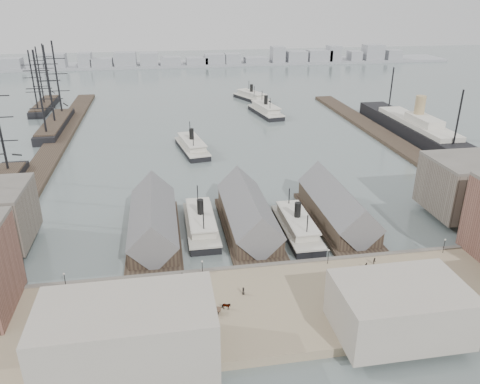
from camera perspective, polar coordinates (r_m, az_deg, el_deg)
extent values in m
plane|color=#53605F|center=(118.01, 2.47, -8.40)|extent=(900.00, 900.00, 0.00)
cube|color=#857559|center=(101.40, 4.88, -13.76)|extent=(180.00, 30.00, 2.00)
cube|color=#59544C|center=(113.10, 3.03, -9.26)|extent=(180.00, 1.20, 2.30)
cube|color=#2D231C|center=(212.35, -21.85, 4.88)|extent=(10.00, 220.00, 1.60)
cube|color=#2D231C|center=(221.45, 17.68, 6.18)|extent=(10.00, 180.00, 1.60)
cube|color=#2D231C|center=(129.57, -10.40, -5.38)|extent=(14.00, 42.00, 1.20)
cube|color=#2D231C|center=(129.02, -10.50, -3.96)|extent=(12.00, 36.00, 5.00)
cube|color=#59595B|center=(127.87, -10.58, -2.93)|extent=(12.60, 37.00, 12.60)
cube|color=#2D231C|center=(131.31, 1.03, -4.55)|extent=(14.00, 42.00, 1.20)
cube|color=#2D231C|center=(130.77, 0.96, -3.15)|extent=(12.00, 36.00, 5.00)
cube|color=#59595B|center=(129.63, 0.96, -2.12)|extent=(12.60, 37.00, 12.60)
cube|color=#2D231C|center=(138.02, 11.72, -3.62)|extent=(14.00, 42.00, 1.20)
cube|color=#2D231C|center=(137.50, 11.68, -2.28)|extent=(12.00, 36.00, 5.00)
cube|color=#59595B|center=(136.42, 11.77, -1.29)|extent=(12.60, 37.00, 12.60)
cube|color=#60564C|center=(153.56, 26.93, 0.70)|extent=(28.00, 20.00, 15.00)
cube|color=gray|center=(95.54, 18.89, -13.30)|extent=(24.00, 16.00, 10.00)
cube|color=gray|center=(85.70, -13.51, -16.53)|extent=(30.00, 16.00, 12.00)
cylinder|color=black|center=(110.52, -20.54, -10.14)|extent=(0.16, 0.16, 3.60)
sphere|color=beige|center=(109.53, -20.68, -9.31)|extent=(0.44, 0.44, 0.44)
cylinder|color=black|center=(108.25, -4.61, -9.29)|extent=(0.16, 0.16, 3.60)
sphere|color=beige|center=(107.24, -4.65, -8.43)|extent=(0.44, 0.44, 0.44)
cylinder|color=black|center=(114.12, 10.70, -7.80)|extent=(0.16, 0.16, 3.60)
sphere|color=beige|center=(113.16, 10.77, -6.97)|extent=(0.44, 0.44, 0.44)
cylinder|color=black|center=(126.99, 23.60, -6.10)|extent=(0.16, 0.16, 3.60)
sphere|color=beige|center=(126.13, 23.74, -5.34)|extent=(0.44, 0.44, 0.44)
cube|color=gray|center=(442.76, -6.98, 15.26)|extent=(500.00, 40.00, 2.00)
cube|color=gray|center=(449.06, -26.31, 13.76)|extent=(20.65, 14.00, 10.28)
cube|color=gray|center=(443.81, -23.54, 13.93)|extent=(14.71, 14.00, 7.23)
cube|color=gray|center=(440.11, -21.58, 14.56)|extent=(17.63, 14.00, 13.23)
cube|color=gray|center=(435.94, -18.34, 14.94)|extent=(10.74, 14.00, 13.58)
cube|color=gray|center=(434.55, -16.47, 14.81)|extent=(18.06, 14.00, 8.64)
cube|color=gray|center=(432.49, -13.79, 15.35)|extent=(18.55, 14.00, 13.29)
cube|color=gray|center=(431.69, -11.02, 15.51)|extent=(15.33, 14.00, 12.47)
cube|color=gray|center=(431.99, -8.47, 15.43)|extent=(17.56, 14.00, 8.72)
cube|color=gray|center=(433.25, -5.28, 15.53)|extent=(18.76, 14.00, 7.63)
cube|color=gray|center=(434.60, -3.12, 15.80)|extent=(17.61, 14.00, 10.35)
cube|color=gray|center=(436.74, -0.93, 15.86)|extent=(13.38, 14.00, 10.30)
cube|color=gray|center=(440.74, 1.95, 15.69)|extent=(20.73, 14.00, 6.75)
cube|color=gray|center=(444.60, 4.60, 16.27)|extent=(11.51, 14.00, 15.57)
cube|color=gray|center=(449.49, 6.88, 15.98)|extent=(18.17, 14.00, 11.26)
cube|color=gray|center=(455.99, 9.61, 15.97)|extent=(21.81, 14.00, 11.83)
cube|color=gray|center=(460.41, 11.33, 16.15)|extent=(11.12, 14.00, 15.50)
cube|color=gray|center=(468.33, 13.76, 15.74)|extent=(10.90, 14.00, 10.29)
cube|color=gray|center=(475.37, 15.89, 15.96)|extent=(17.95, 14.00, 15.72)
cube|color=gray|center=(484.41, 18.09, 15.53)|extent=(14.21, 14.00, 10.51)
cube|color=black|center=(132.05, -4.76, -4.32)|extent=(8.01, 28.02, 1.80)
cube|color=beige|center=(131.45, -4.78, -3.82)|extent=(8.41, 28.02, 0.50)
cube|color=beige|center=(130.82, -4.80, -3.27)|extent=(6.50, 20.01, 2.20)
cube|color=beige|center=(130.20, -4.82, -2.72)|extent=(7.01, 22.02, 0.40)
cylinder|color=black|center=(129.25, -4.85, -1.85)|extent=(1.80, 1.80, 4.50)
cylinder|color=black|center=(137.52, -5.19, -0.35)|extent=(0.30, 0.30, 6.00)
cylinder|color=black|center=(121.27, -4.46, -3.72)|extent=(0.30, 0.30, 6.00)
cube|color=black|center=(131.12, 6.91, -4.64)|extent=(7.85, 27.46, 1.77)
cube|color=beige|center=(130.53, 6.94, -4.15)|extent=(8.24, 27.46, 0.49)
cube|color=beige|center=(129.90, 6.96, -3.61)|extent=(6.37, 19.62, 2.16)
cube|color=beige|center=(129.29, 6.99, -3.07)|extent=(6.87, 21.58, 0.39)
cylinder|color=black|center=(128.35, 7.04, -2.21)|extent=(1.77, 1.77, 4.41)
cylinder|color=black|center=(136.11, 6.01, -0.70)|extent=(0.29, 0.29, 5.88)
cylinder|color=black|center=(120.91, 8.20, -4.06)|extent=(0.29, 0.29, 5.88)
cube|color=black|center=(197.44, -5.85, 5.20)|extent=(13.07, 30.25, 1.88)
cube|color=beige|center=(197.03, -5.87, 5.57)|extent=(13.48, 30.32, 0.52)
cube|color=beige|center=(196.59, -5.89, 5.98)|extent=(10.15, 21.74, 2.30)
cube|color=beige|center=(196.16, -5.90, 6.39)|extent=(11.01, 23.89, 0.42)
cylinder|color=black|center=(195.51, -5.93, 7.03)|extent=(1.88, 1.88, 4.70)
cylinder|color=black|center=(204.60, -6.12, 7.70)|extent=(0.31, 0.31, 6.27)
cylinder|color=black|center=(186.57, -5.72, 6.17)|extent=(0.31, 0.31, 6.27)
cube|color=black|center=(257.35, 3.14, 9.59)|extent=(14.04, 32.36, 2.01)
cube|color=beige|center=(257.01, 3.15, 9.91)|extent=(14.48, 32.43, 0.56)
cube|color=beige|center=(256.65, 3.16, 10.25)|extent=(10.89, 23.26, 2.46)
cube|color=beige|center=(256.30, 3.17, 10.59)|extent=(11.82, 25.56, 0.45)
cylinder|color=black|center=(255.77, 3.18, 11.13)|extent=(2.01, 2.01, 5.03)
cylinder|color=black|center=(265.43, 2.69, 11.54)|extent=(0.34, 0.34, 6.71)
cylinder|color=black|center=(246.25, 3.69, 10.58)|extent=(0.34, 0.34, 6.71)
cube|color=black|center=(292.60, 1.40, 11.29)|extent=(18.92, 29.87, 1.86)
cube|color=beige|center=(292.33, 1.40, 11.54)|extent=(19.30, 30.03, 0.52)
cube|color=beige|center=(292.03, 1.40, 11.82)|extent=(14.26, 21.65, 2.27)
cube|color=beige|center=(291.75, 1.41, 12.10)|extent=(15.55, 23.76, 0.41)
cylinder|color=black|center=(291.31, 1.41, 12.54)|extent=(1.86, 1.86, 4.65)
cylinder|color=black|center=(300.33, 1.06, 12.83)|extent=(0.31, 0.31, 6.20)
cylinder|color=black|center=(282.40, 1.78, 12.15)|extent=(0.31, 0.31, 6.20)
cube|color=black|center=(245.17, -21.56, 7.52)|extent=(9.62, 55.59, 3.85)
cube|color=#2D231C|center=(244.63, -21.63, 8.03)|extent=(9.09, 50.03, 0.64)
cylinder|color=black|center=(222.47, -23.20, 10.98)|extent=(0.86, 0.86, 36.35)
cylinder|color=black|center=(241.13, -22.25, 11.96)|extent=(0.86, 0.86, 36.35)
cylinder|color=black|center=(259.92, -21.42, 12.80)|extent=(0.86, 0.86, 36.35)
cube|color=black|center=(291.44, -22.68, 9.62)|extent=(8.33, 46.31, 3.33)
cube|color=#2D231C|center=(291.04, -22.74, 9.99)|extent=(7.87, 41.67, 0.56)
cylinder|color=black|center=(272.86, -23.92, 12.24)|extent=(0.74, 0.74, 31.49)
cylinder|color=black|center=(288.42, -23.21, 12.85)|extent=(0.74, 0.74, 31.49)
cylinder|color=black|center=(304.05, -22.57, 13.41)|extent=(0.74, 0.74, 31.49)
cube|color=black|center=(229.23, 20.67, 6.93)|extent=(13.22, 96.62, 6.10)
cube|color=beige|center=(228.22, 20.81, 7.91)|extent=(11.19, 55.94, 2.03)
cube|color=beige|center=(223.39, 21.53, 8.17)|extent=(8.14, 20.34, 3.05)
cylinder|color=tan|center=(226.61, 21.07, 9.64)|extent=(4.47, 4.47, 10.17)
imported|color=black|center=(100.66, -15.92, -13.81)|extent=(1.57, 1.46, 1.48)
cube|color=#3F2D21|center=(100.47, -17.44, -13.98)|extent=(2.87, 2.04, 0.25)
cylinder|color=black|center=(100.12, -17.37, -14.37)|extent=(1.09, 0.32, 1.10)
cylinder|color=black|center=(101.25, -17.46, -13.91)|extent=(1.09, 0.32, 1.10)
imported|color=black|center=(98.20, -1.70, -13.76)|extent=(2.12, 1.42, 1.64)
cube|color=#3F2D21|center=(97.31, -3.13, -14.12)|extent=(2.93, 2.20, 0.25)
cylinder|color=black|center=(97.02, -2.95, -14.51)|extent=(1.07, 0.40, 1.10)
cylinder|color=black|center=(98.04, -3.29, -14.06)|extent=(1.07, 0.40, 1.10)
imported|color=black|center=(107.11, 16.54, -11.33)|extent=(1.44, 1.67, 1.65)
cube|color=#3F2D21|center=(106.00, 15.27, -11.52)|extent=(2.63, 1.56, 0.25)
cylinder|color=black|center=(105.69, 15.41, -11.88)|extent=(1.10, 0.10, 1.10)
cylinder|color=black|center=(106.70, 15.09, -11.47)|extent=(1.10, 0.10, 1.10)
imported|color=black|center=(106.66, -20.08, -11.99)|extent=(0.65, 0.75, 1.73)
imported|color=black|center=(100.53, -20.16, -14.37)|extent=(0.90, 0.71, 1.82)
imported|color=black|center=(107.71, -7.07, -10.16)|extent=(1.35, 1.18, 1.81)
imported|color=black|center=(96.41, -3.43, -14.57)|extent=(1.04, 0.49, 1.73)
imported|color=black|center=(102.37, 0.42, -11.97)|extent=(0.69, 0.93, 1.73)
imported|color=black|center=(103.55, 12.68, -12.19)|extent=(0.66, 0.52, 1.66)
imported|color=black|center=(116.90, 16.08, -8.09)|extent=(0.94, 1.03, 1.71)
imported|color=black|center=(109.60, 24.87, -11.87)|extent=(1.08, 0.70, 1.58)
imported|color=black|center=(117.41, 21.04, -8.70)|extent=(1.03, 0.80, 1.63)
imported|color=black|center=(101.98, 15.05, -13.05)|extent=(1.29, 1.25, 1.77)
imported|color=black|center=(114.64, 15.13, -8.67)|extent=(0.81, 0.93, 1.64)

